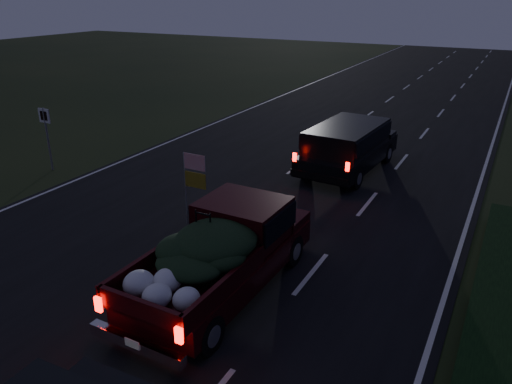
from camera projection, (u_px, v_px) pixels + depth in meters
The scene contains 6 objects.
ground at pixel (135, 285), 12.14m from camera, with size 120.00×120.00×0.00m, color black.
road_asphalt at pixel (135, 285), 12.13m from camera, with size 14.00×120.00×0.02m, color black.
hedge_row at pixel (496, 299), 11.10m from camera, with size 1.00×10.00×0.60m, color black.
route_sign at pixel (46, 129), 19.29m from camera, with size 0.55×0.08×2.50m.
pickup_truck at pixel (222, 249), 11.58m from camera, with size 2.24×5.63×2.94m.
lead_suv at pixel (348, 143), 19.31m from camera, with size 2.57×5.50×1.54m.
Camera 1 is at (7.47, -7.79, 6.68)m, focal length 35.00 mm.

